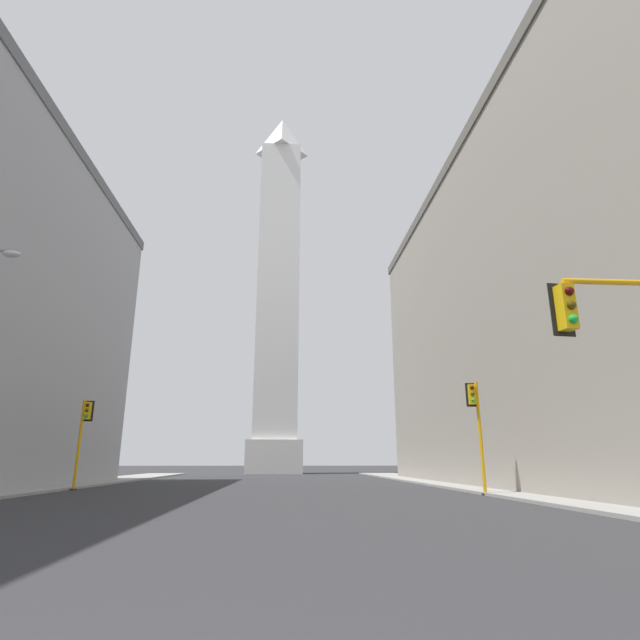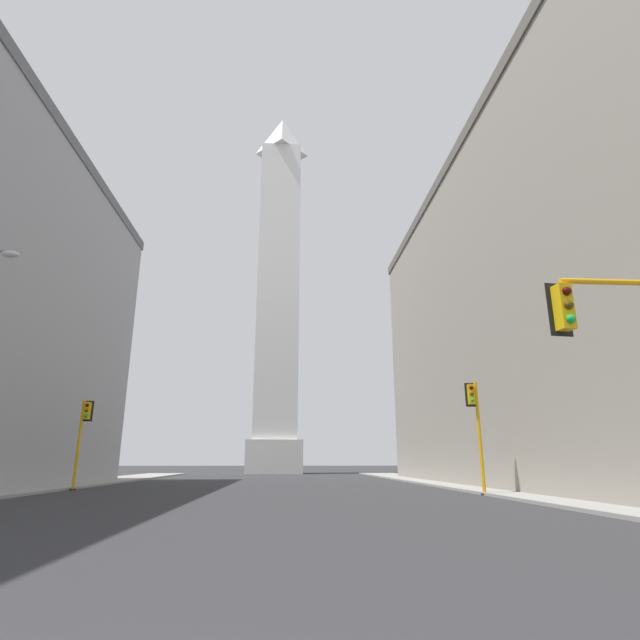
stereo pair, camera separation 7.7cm
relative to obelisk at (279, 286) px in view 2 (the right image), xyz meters
name	(u,v)px [view 2 (the right image)]	position (x,y,z in m)	size (l,w,h in m)	color
sidewalk_right	(514,492)	(14.39, -46.50, -28.64)	(5.00, 87.19, 0.15)	gray
obelisk	(279,286)	(0.00, 0.00, 0.00)	(8.03, 8.03, 59.72)	silver
traffic_light_mid_right	(476,419)	(11.86, -48.25, -24.76)	(0.76, 0.52, 6.00)	orange
traffic_light_mid_left	(83,430)	(-11.43, -41.92, -25.04)	(0.78, 0.50, 5.56)	orange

